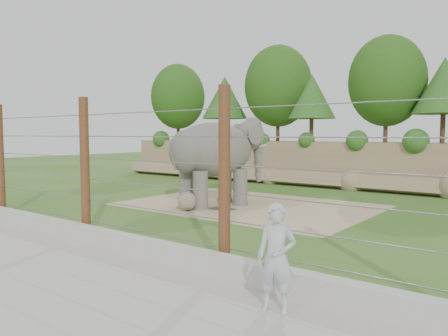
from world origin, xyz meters
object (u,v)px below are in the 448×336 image
Objects in this scene: elephant at (213,162)px; zookeeper at (276,258)px; barrier_fence at (85,168)px; stone_ball at (187,201)px.

elephant is 10.99m from zookeeper.
zookeeper is (7.04, -1.24, -1.09)m from barrier_fence.
zookeeper is at bearing -10.01° from barrier_fence.
zookeeper is at bearing -38.98° from stone_ball.
elephant is 6.62m from barrier_fence.
stone_ball is 9.87m from zookeeper.
elephant is 0.22× the size of barrier_fence.
barrier_fence is at bearing 152.03° from zookeeper.
stone_ball is (0.00, -1.63, -1.42)m from elephant.
elephant is 2.16m from stone_ball.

